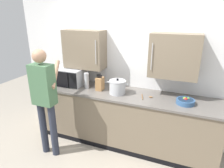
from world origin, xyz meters
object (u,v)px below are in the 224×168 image
at_px(microwave_oven, 67,76).
at_px(knife_block, 100,84).
at_px(stock_pot, 117,87).
at_px(wooden_spoon, 147,97).
at_px(fruit_bowl, 185,101).
at_px(person_figure, 44,95).
at_px(thermos_flask, 87,81).

height_order(microwave_oven, knife_block, microwave_oven).
relative_size(stock_pot, knife_block, 1.22).
bearing_deg(wooden_spoon, knife_block, 178.53).
xyz_separation_m(fruit_bowl, person_figure, (-1.99, -0.66, 0.04)).
height_order(fruit_bowl, thermos_flask, thermos_flask).
height_order(microwave_oven, thermos_flask, microwave_oven).
bearing_deg(person_figure, wooden_spoon, 25.68).
xyz_separation_m(microwave_oven, thermos_flask, (0.44, -0.06, -0.01)).
xyz_separation_m(wooden_spoon, stock_pot, (-0.49, -0.02, 0.10)).
height_order(stock_pot, knife_block, knife_block).
bearing_deg(wooden_spoon, microwave_oven, 177.17).
relative_size(microwave_oven, thermos_flask, 2.13).
height_order(fruit_bowl, person_figure, person_figure).
bearing_deg(wooden_spoon, person_figure, -154.32).
bearing_deg(stock_pot, person_figure, -144.62).
bearing_deg(fruit_bowl, microwave_oven, 177.43).
bearing_deg(microwave_oven, wooden_spoon, -2.83).
relative_size(wooden_spoon, knife_block, 0.66).
height_order(fruit_bowl, knife_block, knife_block).
distance_m(microwave_oven, thermos_flask, 0.45).
distance_m(microwave_oven, stock_pot, 1.03).
height_order(knife_block, person_figure, person_figure).
bearing_deg(microwave_oven, person_figure, -83.01).
relative_size(fruit_bowl, knife_block, 0.87).
bearing_deg(microwave_oven, thermos_flask, -8.21).
bearing_deg(knife_block, fruit_bowl, -1.64).
xyz_separation_m(stock_pot, person_figure, (-0.93, -0.66, -0.03)).
bearing_deg(knife_block, wooden_spoon, -1.47).
bearing_deg(knife_block, microwave_oven, 175.56).
xyz_separation_m(microwave_oven, wooden_spoon, (1.51, -0.07, -0.14)).
bearing_deg(fruit_bowl, thermos_flask, 178.96).
distance_m(fruit_bowl, thermos_flask, 1.65).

